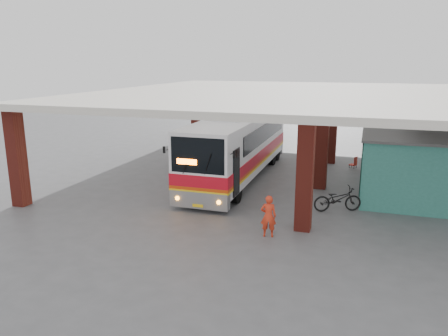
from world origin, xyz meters
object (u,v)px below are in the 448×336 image
at_px(coach_bus, 239,145).
at_px(red_chair, 354,163).
at_px(motorcycle, 337,199).
at_px(pedestrian, 268,216).

bearing_deg(coach_bus, red_chair, 35.11).
xyz_separation_m(motorcycle, pedestrian, (-2.22, -3.70, 0.25)).
distance_m(motorcycle, pedestrian, 4.32).
distance_m(coach_bus, red_chair, 7.59).
bearing_deg(pedestrian, coach_bus, -76.54).
bearing_deg(motorcycle, coach_bus, 31.06).
xyz_separation_m(motorcycle, red_chair, (0.41, 8.37, -0.22)).
xyz_separation_m(coach_bus, red_chair, (6.06, 4.32, -1.50)).
distance_m(motorcycle, red_chair, 8.38).
bearing_deg(pedestrian, red_chair, -112.70).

